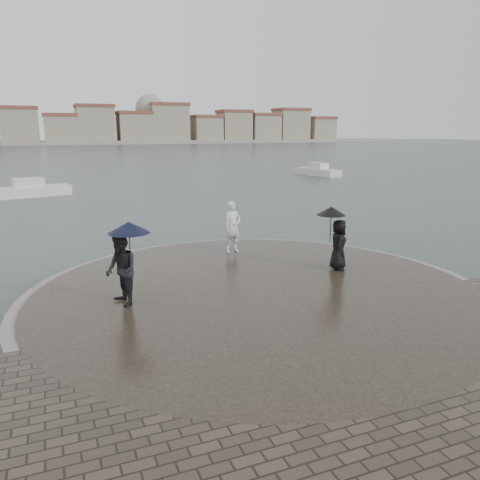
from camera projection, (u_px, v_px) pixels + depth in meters
name	position (u px, v px, depth m)	size (l,w,h in m)	color
ground	(329.00, 359.00, 9.52)	(400.00, 400.00, 0.00)	#2B3835
kerb_ring	(258.00, 297.00, 12.63)	(12.50, 12.50, 0.32)	gray
quay_tip	(258.00, 296.00, 12.63)	(11.90, 11.90, 0.36)	#2D261E
statue	(233.00, 227.00, 16.33)	(0.66, 0.43, 1.80)	silver
visitor_left	(123.00, 260.00, 11.29)	(1.19, 1.12, 2.04)	black
visitor_right	(337.00, 236.00, 14.22)	(1.10, 1.00, 1.95)	black
far_skyline	(39.00, 127.00, 150.76)	(260.00, 20.00, 37.00)	gray
boats	(201.00, 180.00, 40.59)	(31.36, 10.42, 1.50)	beige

